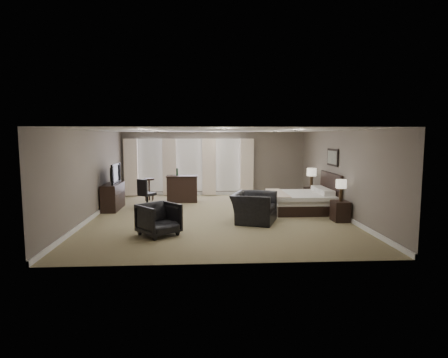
{
  "coord_description": "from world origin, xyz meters",
  "views": [
    {
      "loc": [
        -0.47,
        -11.16,
        2.42
      ],
      "look_at": [
        0.2,
        0.4,
        1.1
      ],
      "focal_mm": 30.0,
      "sensor_mm": 36.0,
      "label": 1
    }
  ],
  "objects": [
    {
      "name": "lamp_far",
      "position": [
        3.47,
        2.07,
        0.92
      ],
      "size": [
        0.34,
        0.34,
        0.71
      ],
      "primitive_type": "cube",
      "color": "beige",
      "rests_on": "nightstand_far"
    },
    {
      "name": "bar_stool_left",
      "position": [
        -2.49,
        3.02,
        0.42
      ],
      "size": [
        0.45,
        0.45,
        0.84
      ],
      "primitive_type": "cube",
      "rotation": [
        0.0,
        0.0,
        -0.14
      ],
      "color": "black",
      "rests_on": "ground"
    },
    {
      "name": "bar_counter",
      "position": [
        -1.22,
        2.6,
        0.5
      ],
      "size": [
        1.14,
        0.59,
        0.99
      ],
      "primitive_type": "cube",
      "color": "black",
      "rests_on": "ground"
    },
    {
      "name": "window_bay",
      "position": [
        -1.0,
        4.11,
        1.2
      ],
      "size": [
        5.25,
        0.2,
        2.3
      ],
      "color": "silver",
      "rests_on": "room"
    },
    {
      "name": "bed",
      "position": [
        2.58,
        0.62,
        0.62
      ],
      "size": [
        1.96,
        1.87,
        1.25
      ],
      "primitive_type": "cube",
      "color": "silver",
      "rests_on": "ground"
    },
    {
      "name": "bar_stool_right",
      "position": [
        -1.27,
        3.11,
        0.41
      ],
      "size": [
        0.4,
        0.4,
        0.82
      ],
      "primitive_type": "cube",
      "rotation": [
        0.0,
        0.0,
        -0.02
      ],
      "color": "black",
      "rests_on": "ground"
    },
    {
      "name": "armchair_far",
      "position": [
        -1.55,
        -2.09,
        0.44
      ],
      "size": [
        1.17,
        1.16,
        0.88
      ],
      "primitive_type": "imported",
      "rotation": [
        0.0,
        0.0,
        0.7
      ],
      "color": "black",
      "rests_on": "ground"
    },
    {
      "name": "desk_chair",
      "position": [
        -2.35,
        1.52,
        0.5
      ],
      "size": [
        0.72,
        0.72,
        1.0
      ],
      "primitive_type": "cube",
      "rotation": [
        0.0,
        0.0,
        2.47
      ],
      "color": "black",
      "rests_on": "ground"
    },
    {
      "name": "tv",
      "position": [
        -3.45,
        1.35,
        0.94
      ],
      "size": [
        0.66,
        1.15,
        0.15
      ],
      "primitive_type": "imported",
      "rotation": [
        0.0,
        0.0,
        1.57
      ],
      "color": "black",
      "rests_on": "dresser"
    },
    {
      "name": "wall_art",
      "position": [
        3.7,
        0.62,
        1.75
      ],
      "size": [
        0.04,
        0.96,
        0.56
      ],
      "primitive_type": "cube",
      "color": "slate",
      "rests_on": "room"
    },
    {
      "name": "dresser",
      "position": [
        -3.45,
        1.35,
        0.43
      ],
      "size": [
        0.48,
        1.49,
        0.86
      ],
      "primitive_type": "cube",
      "color": "black",
      "rests_on": "ground"
    },
    {
      "name": "nightstand_far",
      "position": [
        3.47,
        2.07,
        0.28
      ],
      "size": [
        0.43,
        0.52,
        0.57
      ],
      "primitive_type": "cube",
      "color": "black",
      "rests_on": "ground"
    },
    {
      "name": "lamp_near",
      "position": [
        3.47,
        -0.83,
        0.89
      ],
      "size": [
        0.3,
        0.3,
        0.62
      ],
      "primitive_type": "cube",
      "color": "beige",
      "rests_on": "nightstand_near"
    },
    {
      "name": "nightstand_near",
      "position": [
        3.47,
        -0.83,
        0.29
      ],
      "size": [
        0.44,
        0.53,
        0.58
      ],
      "primitive_type": "cube",
      "color": "black",
      "rests_on": "ground"
    },
    {
      "name": "armchair_near",
      "position": [
        0.99,
        -0.79,
        0.56
      ],
      "size": [
        1.22,
        1.49,
        1.12
      ],
      "primitive_type": "imported",
      "rotation": [
        0.0,
        0.0,
        1.21
      ],
      "color": "black",
      "rests_on": "ground"
    },
    {
      "name": "room",
      "position": [
        0.0,
        0.0,
        1.3
      ],
      "size": [
        7.6,
        8.6,
        2.64
      ],
      "color": "#807451",
      "rests_on": "ground"
    }
  ]
}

